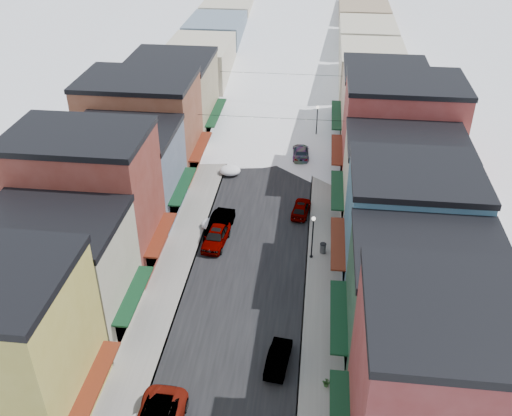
% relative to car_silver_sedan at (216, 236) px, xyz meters
% --- Properties ---
extents(road, '(10.00, 160.00, 0.01)m').
position_rel_car_silver_sedan_xyz_m(road, '(3.50, 35.89, -0.82)').
color(road, black).
rests_on(road, ground).
extents(sidewalk_left, '(3.20, 160.00, 0.15)m').
position_rel_car_silver_sedan_xyz_m(sidewalk_left, '(-3.10, 35.89, -0.75)').
color(sidewalk_left, gray).
rests_on(sidewalk_left, ground).
extents(sidewalk_right, '(3.20, 160.00, 0.15)m').
position_rel_car_silver_sedan_xyz_m(sidewalk_right, '(10.10, 35.89, -0.75)').
color(sidewalk_right, gray).
rests_on(sidewalk_right, ground).
extents(curb_left, '(0.10, 160.00, 0.15)m').
position_rel_car_silver_sedan_xyz_m(curb_left, '(-1.55, 35.89, -0.75)').
color(curb_left, slate).
rests_on(curb_left, ground).
extents(curb_right, '(0.10, 160.00, 0.15)m').
position_rel_car_silver_sedan_xyz_m(curb_right, '(8.55, 35.89, -0.75)').
color(curb_right, slate).
rests_on(curb_right, ground).
extents(bldg_l_cream, '(11.30, 8.20, 9.50)m').
position_rel_car_silver_sedan_xyz_m(bldg_l_cream, '(-9.69, -11.61, 3.94)').
color(bldg_l_cream, '#B2AC8F').
rests_on(bldg_l_cream, ground).
extents(bldg_l_brick_near, '(12.30, 8.20, 12.50)m').
position_rel_car_silver_sedan_xyz_m(bldg_l_brick_near, '(-10.19, -3.61, 5.44)').
color(bldg_l_brick_near, maroon).
rests_on(bldg_l_brick_near, ground).
extents(bldg_l_grayblue, '(11.30, 9.20, 9.00)m').
position_rel_car_silver_sedan_xyz_m(bldg_l_grayblue, '(-9.69, 4.89, 3.69)').
color(bldg_l_grayblue, slate).
rests_on(bldg_l_grayblue, ground).
extents(bldg_l_brick_far, '(13.30, 9.20, 11.00)m').
position_rel_car_silver_sedan_xyz_m(bldg_l_brick_far, '(-10.69, 13.89, 4.69)').
color(bldg_l_brick_far, brown).
rests_on(bldg_l_brick_far, ground).
extents(bldg_l_tan, '(11.30, 11.20, 10.00)m').
position_rel_car_silver_sedan_xyz_m(bldg_l_tan, '(-9.69, 23.89, 4.19)').
color(bldg_l_tan, '#978763').
rests_on(bldg_l_tan, ground).
extents(bldg_r_brick_near, '(12.30, 9.20, 12.50)m').
position_rel_car_silver_sedan_xyz_m(bldg_r_brick_near, '(17.19, -21.11, 5.44)').
color(bldg_r_brick_near, maroon).
rests_on(bldg_r_brick_near, ground).
extents(bldg_r_green, '(11.30, 9.20, 9.50)m').
position_rel_car_silver_sedan_xyz_m(bldg_r_green, '(16.69, -12.11, 3.94)').
color(bldg_r_green, '#1F402C').
rests_on(bldg_r_green, ground).
extents(bldg_r_blue, '(11.30, 9.20, 10.50)m').
position_rel_car_silver_sedan_xyz_m(bldg_r_blue, '(16.69, -3.11, 4.44)').
color(bldg_r_blue, '#345F76').
rests_on(bldg_r_blue, ground).
extents(bldg_r_cream, '(12.30, 9.20, 9.00)m').
position_rel_car_silver_sedan_xyz_m(bldg_r_cream, '(17.19, 5.89, 3.69)').
color(bldg_r_cream, '#C1B99C').
rests_on(bldg_r_cream, ground).
extents(bldg_r_brick_far, '(13.30, 9.20, 11.50)m').
position_rel_car_silver_sedan_xyz_m(bldg_r_brick_far, '(17.69, 14.89, 4.94)').
color(bldg_r_brick_far, maroon).
rests_on(bldg_r_brick_far, ground).
extents(bldg_r_tan, '(11.30, 11.20, 9.50)m').
position_rel_car_silver_sedan_xyz_m(bldg_r_tan, '(16.69, 24.89, 3.94)').
color(bldg_r_tan, tan).
rests_on(bldg_r_tan, ground).
extents(distant_blocks, '(34.00, 55.00, 8.00)m').
position_rel_car_silver_sedan_xyz_m(distant_blocks, '(3.50, 58.89, 3.18)').
color(distant_blocks, gray).
rests_on(distant_blocks, ground).
extents(overhead_cables, '(16.40, 15.04, 0.04)m').
position_rel_car_silver_sedan_xyz_m(overhead_cables, '(3.50, 23.39, 5.38)').
color(overhead_cables, black).
rests_on(overhead_cables, ground).
extents(car_silver_sedan, '(2.41, 4.99, 1.64)m').
position_rel_car_silver_sedan_xyz_m(car_silver_sedan, '(0.00, 0.00, 0.00)').
color(car_silver_sedan, '#9FA0A6').
rests_on(car_silver_sedan, ground).
extents(car_dark_hatch, '(2.37, 5.31, 1.69)m').
position_rel_car_silver_sedan_xyz_m(car_dark_hatch, '(0.00, 1.96, 0.03)').
color(car_dark_hatch, black).
rests_on(car_dark_hatch, ground).
extents(car_silver_wagon, '(2.34, 5.21, 1.48)m').
position_rel_car_silver_sedan_xyz_m(car_silver_wagon, '(-0.80, 26.91, -0.08)').
color(car_silver_wagon, '#A5A8AD').
rests_on(car_silver_wagon, ground).
extents(car_green_sedan, '(1.85, 4.21, 1.34)m').
position_rel_car_silver_sedan_xyz_m(car_green_sedan, '(7.00, -14.20, -0.15)').
color(car_green_sedan, black).
rests_on(car_green_sedan, ground).
extents(car_gray_suv, '(2.10, 4.24, 1.39)m').
position_rel_car_silver_sedan_xyz_m(car_gray_suv, '(7.63, 6.15, -0.13)').
color(car_gray_suv, '#A0A3A8').
rests_on(car_gray_suv, ground).
extents(car_black_sedan, '(2.24, 4.91, 1.39)m').
position_rel_car_silver_sedan_xyz_m(car_black_sedan, '(7.00, 18.81, -0.12)').
color(car_black_sedan, black).
rests_on(car_black_sedan, ground).
extents(car_lane_silver, '(2.34, 4.62, 1.51)m').
position_rel_car_silver_sedan_xyz_m(car_lane_silver, '(2.80, 29.80, -0.07)').
color(car_lane_silver, gray).
rests_on(car_lane_silver, ground).
extents(car_lane_white, '(2.80, 5.36, 1.44)m').
position_rel_car_silver_sedan_xyz_m(car_lane_white, '(4.21, 37.20, -0.10)').
color(car_lane_white, silver).
rests_on(car_lane_white, ground).
extents(trash_can, '(0.58, 0.58, 0.98)m').
position_rel_car_silver_sedan_xyz_m(trash_can, '(9.95, -0.48, -0.17)').
color(trash_can, '#525457').
rests_on(trash_can, sidewalk_right).
extents(streetlamp_near, '(0.36, 0.36, 4.30)m').
position_rel_car_silver_sedan_xyz_m(streetlamp_near, '(8.94, -1.26, 2.04)').
color(streetlamp_near, black).
rests_on(streetlamp_near, sidewalk_right).
extents(streetlamp_far, '(0.40, 0.40, 4.75)m').
position_rel_car_silver_sedan_xyz_m(streetlamp_far, '(8.70, 23.35, 2.33)').
color(streetlamp_far, black).
rests_on(streetlamp_far, sidewalk_right).
extents(planter_near, '(0.69, 0.63, 0.67)m').
position_rel_car_silver_sedan_xyz_m(planter_near, '(10.46, -15.91, -0.34)').
color(planter_near, '#315A28').
rests_on(planter_near, sidewalk_right).
extents(snow_pile_mid, '(2.24, 2.58, 0.95)m').
position_rel_car_silver_sedan_xyz_m(snow_pile_mid, '(-0.78, 2.61, -0.37)').
color(snow_pile_mid, white).
rests_on(snow_pile_mid, ground).
extents(snow_pile_far, '(2.41, 2.68, 1.02)m').
position_rel_car_silver_sedan_xyz_m(snow_pile_far, '(-0.78, 13.71, -0.33)').
color(snow_pile_far, white).
rests_on(snow_pile_far, ground).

